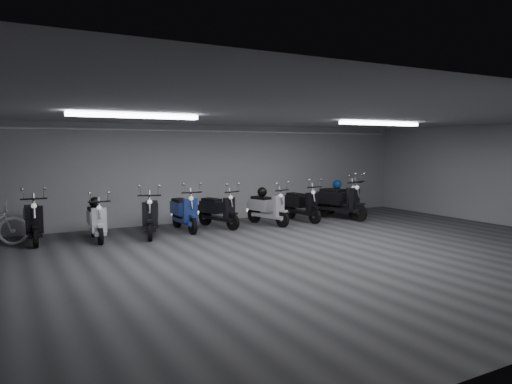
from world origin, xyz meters
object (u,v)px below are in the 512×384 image
scooter_1 (33,214)px  scooter_7 (302,199)px  scooter_2 (96,215)px  scooter_9 (342,195)px  scooter_8 (340,195)px  scooter_5 (218,205)px  helmet_2 (337,184)px  scooter_3 (151,210)px  scooter_4 (184,206)px  helmet_0 (262,192)px  scooter_6 (268,203)px  helmet_1 (95,202)px

scooter_1 → scooter_7: bearing=-2.3°
scooter_2 → scooter_7: size_ratio=0.93×
scooter_9 → scooter_8: bearing=-134.0°
scooter_5 → helmet_2: (4.24, 0.30, 0.37)m
helmet_2 → scooter_5: bearing=-175.9°
scooter_1 → scooter_9: (8.75, -0.09, 0.03)m
scooter_5 → scooter_9: size_ratio=0.91×
scooter_2 → scooter_3: (1.25, -0.09, 0.06)m
scooter_2 → scooter_4: scooter_4 is taller
scooter_7 → helmet_0: size_ratio=6.42×
scooter_6 → helmet_1: 4.60m
scooter_4 → scooter_6: size_ratio=1.04×
helmet_1 → scooter_1: bearing=172.0°
scooter_1 → helmet_0: 5.85m
scooter_2 → scooter_1: bearing=164.8°
scooter_4 → scooter_6: bearing=-5.3°
helmet_2 → scooter_1: bearing=-178.9°
scooter_3 → helmet_2: (6.19, 0.65, 0.33)m
scooter_1 → scooter_4: (3.53, -0.17, -0.01)m
scooter_5 → helmet_1: (-3.19, -0.04, 0.25)m
scooter_9 → helmet_2: bearing=90.0°
helmet_1 → scooter_7: bearing=-0.9°
scooter_6 → helmet_0: bearing=90.0°
helmet_2 → scooter_2: bearing=-175.6°
scooter_7 → helmet_2: 1.72m
scooter_2 → helmet_2: 7.48m
scooter_3 → scooter_8: size_ratio=0.91×
scooter_3 → scooter_7: bearing=21.0°
scooter_8 → scooter_5: bearing=155.4°
helmet_0 → scooter_6: bearing=-75.1°
scooter_5 → scooter_6: (1.40, -0.24, 0.00)m
scooter_1 → helmet_2: (8.75, 0.16, 0.33)m
scooter_9 → scooter_3: bearing=-176.2°
scooter_2 → scooter_7: bearing=3.5°
scooter_2 → scooter_5: scooter_5 is taller
scooter_1 → helmet_1: scooter_1 is taller
scooter_1 → scooter_5: scooter_1 is taller
scooter_1 → scooter_2: 1.37m
scooter_6 → helmet_1: size_ratio=6.48×
scooter_6 → scooter_8: (2.43, -0.14, 0.10)m
scooter_6 → helmet_0: size_ratio=6.21×
scooter_6 → scooter_9: (2.84, 0.29, 0.06)m
scooter_8 → scooter_6: bearing=157.7°
scooter_2 → scooter_4: (2.22, 0.24, 0.05)m
helmet_0 → helmet_2: 2.92m
helmet_0 → helmet_1: (-4.53, -0.03, -0.04)m
scooter_2 → scooter_3: scooter_3 is taller
scooter_1 → scooter_8: 8.35m
scooter_2 → helmet_0: bearing=5.3°
helmet_0 → helmet_2: helmet_2 is taller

